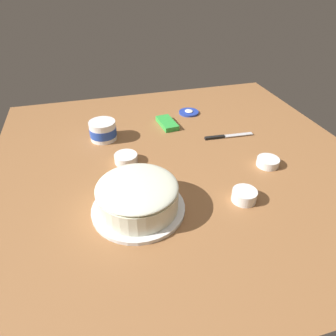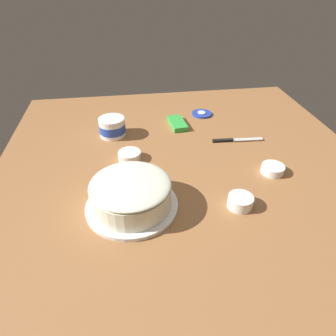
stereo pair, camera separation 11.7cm
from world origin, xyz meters
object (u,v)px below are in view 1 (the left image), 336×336
Objects in this scene: frosting_tub_lid at (189,112)px; sprinkle_bowl_rainbow at (126,158)px; frosted_cake at (138,198)px; sprinkle_bowl_yellow at (268,162)px; spreading_knife at (224,136)px; frosting_tub at (103,130)px; candy_box_lower at (167,123)px; sprinkle_bowl_pink at (244,195)px.

frosting_tub_lid is 0.55m from sprinkle_bowl_rainbow.
frosted_cake is 0.57m from sprinkle_bowl_yellow.
frosted_cake reaches higher than spreading_knife.
frosting_tub is 1.37× the size of sprinkle_bowl_yellow.
frosted_cake is at bearing -30.35° from candy_box_lower.
candy_box_lower is at bearing 137.60° from sprinkle_bowl_rainbow.
sprinkle_bowl_rainbow is at bearing -134.00° from sprinkle_bowl_pink.
frosted_cake is 2.96× the size of frosting_tub_lid.
frosting_tub reaches higher than sprinkle_bowl_pink.
candy_box_lower is (0.11, -0.15, 0.01)m from frosting_tub_lid.
frosting_tub is (-0.52, -0.06, -0.01)m from frosted_cake.
spreading_knife is 0.49m from sprinkle_bowl_rainbow.
frosted_cake is 0.52m from frosting_tub.
frosting_tub is 0.71m from sprinkle_bowl_pink.
frosted_cake is at bearing -77.69° from sprinkle_bowl_yellow.
sprinkle_bowl_yellow is at bearing 15.18° from frosting_tub_lid.
sprinkle_bowl_rainbow is (0.08, -0.48, 0.01)m from spreading_knife.
sprinkle_bowl_yellow is (0.18, 0.55, -0.00)m from sprinkle_bowl_rainbow.
frosted_cake is 0.63m from candy_box_lower.
frosted_cake reaches higher than frosting_tub.
frosting_tub is 1.43× the size of sprinkle_bowl_pink.
frosted_cake reaches higher than sprinkle_bowl_rainbow.
candy_box_lower is at bearing -170.06° from sprinkle_bowl_pink.
frosted_cake is 2.54× the size of frosting_tub.
sprinkle_bowl_yellow is (-0.17, 0.19, -0.00)m from sprinkle_bowl_pink.
frosting_tub_lid is at bearing 108.71° from frosting_tub.
sprinkle_bowl_pink is at bearing 37.11° from frosting_tub.
sprinkle_bowl_pink is (0.35, 0.36, 0.00)m from sprinkle_bowl_rainbow.
sprinkle_bowl_pink reaches higher than sprinkle_bowl_yellow.
spreading_knife is 0.45m from sprinkle_bowl_pink.
candy_box_lower is (-0.57, 0.26, -0.04)m from frosted_cake.
sprinkle_bowl_yellow is at bearing 131.45° from sprinkle_bowl_pink.
candy_box_lower is at bearing -146.21° from sprinkle_bowl_yellow.
frosting_tub is 0.74m from sprinkle_bowl_yellow.
frosting_tub_lid is 1.11× the size of sprinkle_bowl_rainbow.
frosting_tub_lid is (-0.16, 0.47, -0.04)m from frosting_tub.
sprinkle_bowl_pink is at bearing 82.38° from frosted_cake.
sprinkle_bowl_yellow is 0.54m from candy_box_lower.
candy_box_lower is at bearing -54.96° from frosting_tub_lid.
frosted_cake reaches higher than candy_box_lower.
sprinkle_bowl_rainbow is at bearing -107.73° from sprinkle_bowl_yellow.
sprinkle_bowl_yellow reaches higher than candy_box_lower.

